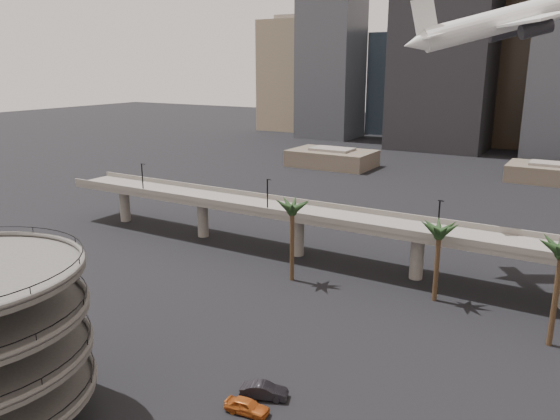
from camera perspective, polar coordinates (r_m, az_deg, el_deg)
The scene contains 6 objects.
overpass at distance 93.55m, azimuth 7.82°, elevation -1.60°, with size 130.00×9.30×14.70m.
palm_trees at distance 79.61m, azimuth 20.06°, elevation -2.37°, with size 54.40×18.40×14.00m.
low_buildings at distance 175.06m, azimuth 21.31°, elevation 3.76°, with size 135.00×27.50×6.80m.
airborne_jet at distance 99.75m, azimuth 23.65°, elevation 17.93°, with size 33.73×31.50×12.80m.
car_a at distance 57.91m, azimuth -3.47°, elevation -19.79°, with size 1.86×4.61×1.57m, color #B45319.
car_b at distance 60.00m, azimuth -1.68°, elevation -18.35°, with size 1.74×4.98×1.64m, color black.
Camera 1 is at (34.74, -27.75, 33.75)m, focal length 35.00 mm.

